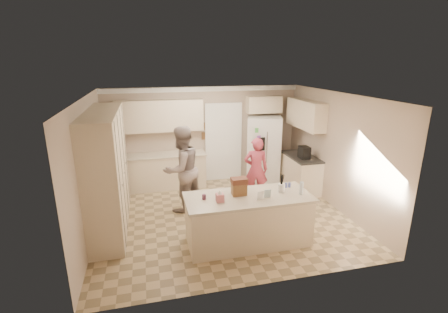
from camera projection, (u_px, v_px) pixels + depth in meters
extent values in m
cube|color=tan|center=(223.00, 217.00, 7.05)|extent=(5.20, 4.60, 0.02)
cube|color=white|center=(223.00, 95.00, 6.30)|extent=(5.20, 4.60, 0.02)
cube|color=#B7A38F|center=(203.00, 135.00, 8.82)|extent=(5.20, 0.02, 2.60)
cube|color=#B7A38F|center=(262.00, 207.00, 4.52)|extent=(5.20, 0.02, 2.60)
cube|color=#B7A38F|center=(88.00, 169.00, 6.08)|extent=(0.02, 4.60, 2.60)
cube|color=#B7A38F|center=(336.00, 151.00, 7.26)|extent=(0.02, 4.60, 2.60)
cube|color=white|center=(203.00, 89.00, 8.42)|extent=(5.20, 0.08, 0.12)
cube|color=beige|center=(107.00, 171.00, 6.37)|extent=(0.60, 2.60, 2.35)
cube|color=beige|center=(163.00, 172.00, 8.52)|extent=(2.20, 0.60, 0.88)
cube|color=beige|center=(162.00, 155.00, 8.38)|extent=(2.24, 0.63, 0.04)
cube|color=beige|center=(160.00, 116.00, 8.22)|extent=(2.20, 0.35, 0.80)
cube|color=black|center=(223.00, 143.00, 8.99)|extent=(0.90, 0.06, 2.10)
cube|color=white|center=(224.00, 143.00, 8.96)|extent=(1.02, 0.03, 2.22)
cube|color=brown|center=(204.00, 126.00, 8.72)|extent=(0.15, 0.02, 0.20)
cube|color=brown|center=(204.00, 136.00, 8.80)|extent=(0.15, 0.02, 0.20)
cube|color=white|center=(264.00, 149.00, 8.92)|extent=(1.08, 0.95, 1.80)
cube|color=gray|center=(268.00, 153.00, 8.59)|extent=(0.02, 0.02, 1.78)
cube|color=black|center=(261.00, 144.00, 8.46)|extent=(0.22, 0.03, 0.35)
cylinder|color=silver|center=(267.00, 147.00, 8.53)|extent=(0.02, 0.02, 0.85)
cylinder|color=silver|center=(270.00, 147.00, 8.55)|extent=(0.02, 0.02, 0.85)
cube|color=beige|center=(264.00, 104.00, 8.79)|extent=(0.95, 0.35, 0.45)
cube|color=beige|center=(301.00, 174.00, 8.37)|extent=(0.60, 1.20, 0.88)
cube|color=#2D2B28|center=(302.00, 157.00, 8.24)|extent=(0.63, 1.24, 0.04)
cube|color=beige|center=(306.00, 114.00, 8.15)|extent=(0.35, 1.50, 0.70)
cube|color=black|center=(304.00, 152.00, 7.99)|extent=(0.22, 0.28, 0.30)
cube|color=beige|center=(248.00, 220.00, 5.94)|extent=(2.20, 0.90, 0.88)
cube|color=beige|center=(249.00, 197.00, 5.81)|extent=(2.28, 0.96, 0.05)
cylinder|color=white|center=(281.00, 188.00, 5.97)|extent=(0.13, 0.13, 0.15)
cube|color=#DA727D|center=(220.00, 198.00, 5.56)|extent=(0.13, 0.13, 0.14)
cone|color=white|center=(220.00, 192.00, 5.53)|extent=(0.08, 0.08, 0.08)
cube|color=brown|center=(239.00, 189.00, 5.83)|extent=(0.26, 0.18, 0.22)
cube|color=#592D1E|center=(239.00, 181.00, 5.78)|extent=(0.28, 0.20, 0.10)
cylinder|color=#59263F|center=(204.00, 197.00, 5.65)|extent=(0.07, 0.07, 0.09)
cube|color=white|center=(260.00, 196.00, 5.63)|extent=(0.12, 0.06, 0.16)
cube|color=silver|center=(267.00, 194.00, 5.71)|extent=(0.12, 0.05, 0.16)
cylinder|color=silver|center=(301.00, 188.00, 5.84)|extent=(0.07, 0.07, 0.24)
cylinder|color=#4550A1|center=(286.00, 185.00, 6.18)|extent=(0.05, 0.05, 0.09)
cylinder|color=#4550A1|center=(289.00, 185.00, 6.20)|extent=(0.05, 0.05, 0.09)
imported|color=gray|center=(182.00, 169.00, 7.11)|extent=(1.18, 1.12, 1.92)
imported|color=#BD3C5A|center=(256.00, 170.00, 7.64)|extent=(0.63, 0.49, 1.55)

